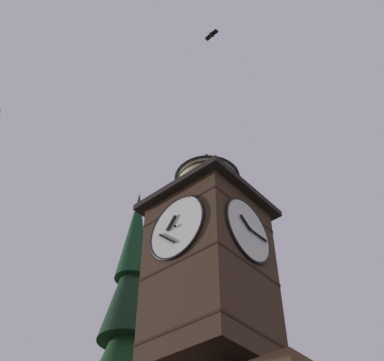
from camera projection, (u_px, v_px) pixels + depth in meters
clock_tower at (209, 255)px, 19.08m from camera, size 4.35×4.35×10.01m
flying_bird_high at (212, 35)px, 21.86m from camera, size 0.28×0.67×0.15m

